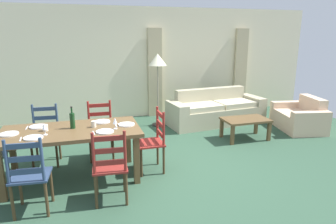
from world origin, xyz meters
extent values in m
cube|color=#2D4B37|center=(0.00, 0.00, -0.01)|extent=(9.60, 9.60, 0.02)
cube|color=beige|center=(0.00, 3.30, 1.35)|extent=(9.60, 0.16, 2.70)
cube|color=tan|center=(0.52, 3.16, 1.10)|extent=(0.35, 0.08, 2.20)
cube|color=tan|center=(2.92, 3.16, 1.10)|extent=(0.35, 0.08, 2.20)
cube|color=brown|center=(-1.46, 0.05, 0.72)|extent=(1.90, 0.96, 0.05)
cube|color=brown|center=(-2.31, -0.33, 0.35)|extent=(0.08, 0.08, 0.70)
cube|color=brown|center=(-0.61, -0.33, 0.35)|extent=(0.08, 0.08, 0.70)
cube|color=brown|center=(-2.31, 0.43, 0.35)|extent=(0.08, 0.08, 0.70)
cube|color=brown|center=(-0.61, 0.43, 0.35)|extent=(0.08, 0.08, 0.70)
cube|color=navy|center=(-1.91, -0.66, 0.45)|extent=(0.45, 0.43, 0.03)
cylinder|color=#47341F|center=(-2.08, -0.48, 0.22)|extent=(0.04, 0.04, 0.43)
cylinder|color=#47341F|center=(-1.72, -0.51, 0.22)|extent=(0.04, 0.04, 0.43)
cylinder|color=#47341F|center=(-2.11, -0.82, 0.22)|extent=(0.04, 0.04, 0.43)
cylinder|color=#47341F|center=(-1.75, -0.85, 0.22)|extent=(0.04, 0.04, 0.43)
cylinder|color=navy|center=(-2.11, -0.82, 0.71)|extent=(0.04, 0.04, 0.50)
cylinder|color=navy|center=(-1.75, -0.85, 0.71)|extent=(0.04, 0.04, 0.50)
cube|color=navy|center=(-1.93, -0.83, 0.58)|extent=(0.38, 0.05, 0.06)
cube|color=navy|center=(-1.93, -0.83, 0.73)|extent=(0.38, 0.05, 0.06)
cube|color=navy|center=(-1.93, -0.83, 0.88)|extent=(0.38, 0.05, 0.06)
cube|color=maroon|center=(-1.01, -0.68, 0.45)|extent=(0.45, 0.43, 0.03)
cylinder|color=#47341F|center=(-1.17, -0.50, 0.22)|extent=(0.04, 0.04, 0.43)
cylinder|color=#47341F|center=(-0.81, -0.52, 0.22)|extent=(0.04, 0.04, 0.43)
cylinder|color=#47341F|center=(-1.20, -0.84, 0.22)|extent=(0.04, 0.04, 0.43)
cylinder|color=#47341F|center=(-0.84, -0.86, 0.22)|extent=(0.04, 0.04, 0.43)
cylinder|color=maroon|center=(-1.20, -0.84, 0.71)|extent=(0.04, 0.04, 0.50)
cylinder|color=maroon|center=(-0.84, -0.86, 0.71)|extent=(0.04, 0.04, 0.50)
cube|color=maroon|center=(-1.02, -0.85, 0.58)|extent=(0.38, 0.05, 0.06)
cube|color=maroon|center=(-1.02, -0.85, 0.73)|extent=(0.38, 0.05, 0.06)
cube|color=maroon|center=(-1.02, -0.85, 0.88)|extent=(0.38, 0.05, 0.06)
cube|color=#2F4460|center=(-1.89, 0.71, 0.45)|extent=(0.45, 0.43, 0.03)
cylinder|color=#47341F|center=(-1.72, 0.53, 0.22)|extent=(0.04, 0.04, 0.43)
cylinder|color=#47341F|center=(-2.08, 0.56, 0.22)|extent=(0.04, 0.04, 0.43)
cylinder|color=#47341F|center=(-1.69, 0.87, 0.22)|extent=(0.04, 0.04, 0.43)
cylinder|color=#47341F|center=(-2.05, 0.89, 0.22)|extent=(0.04, 0.04, 0.43)
cylinder|color=#2F4460|center=(-1.69, 0.87, 0.71)|extent=(0.04, 0.04, 0.50)
cylinder|color=#2F4460|center=(-2.05, 0.89, 0.71)|extent=(0.04, 0.04, 0.50)
cube|color=#2F4460|center=(-1.87, 0.88, 0.58)|extent=(0.38, 0.05, 0.06)
cube|color=#2F4460|center=(-1.87, 0.88, 0.73)|extent=(0.38, 0.05, 0.06)
cube|color=#2F4460|center=(-1.87, 0.88, 0.88)|extent=(0.38, 0.05, 0.06)
cube|color=maroon|center=(-1.02, 0.72, 0.45)|extent=(0.43, 0.42, 0.03)
cylinder|color=#47341F|center=(-0.85, 0.54, 0.22)|extent=(0.04, 0.04, 0.43)
cylinder|color=#47341F|center=(-1.21, 0.55, 0.22)|extent=(0.04, 0.04, 0.43)
cylinder|color=#47341F|center=(-0.83, 0.88, 0.22)|extent=(0.04, 0.04, 0.43)
cylinder|color=#47341F|center=(-1.19, 0.89, 0.22)|extent=(0.04, 0.04, 0.43)
cylinder|color=maroon|center=(-0.83, 0.88, 0.71)|extent=(0.04, 0.04, 0.50)
cylinder|color=maroon|center=(-1.19, 0.89, 0.71)|extent=(0.04, 0.04, 0.50)
cube|color=maroon|center=(-1.01, 0.89, 0.58)|extent=(0.38, 0.04, 0.06)
cube|color=maroon|center=(-1.01, 0.89, 0.73)|extent=(0.38, 0.04, 0.06)
cube|color=maroon|center=(-1.01, 0.89, 0.88)|extent=(0.38, 0.04, 0.06)
cylinder|color=#47341F|center=(-2.35, 0.23, 0.22)|extent=(0.04, 0.04, 0.43)
cylinder|color=#47341F|center=(-2.38, -0.13, 0.22)|extent=(0.04, 0.04, 0.43)
cube|color=maroon|center=(-0.34, 0.01, 0.45)|extent=(0.40, 0.42, 0.03)
cylinder|color=#47341F|center=(-0.51, -0.17, 0.22)|extent=(0.04, 0.04, 0.43)
cylinder|color=#47341F|center=(-0.52, 0.19, 0.22)|extent=(0.04, 0.04, 0.43)
cylinder|color=#47341F|center=(-0.17, -0.16, 0.22)|extent=(0.04, 0.04, 0.43)
cylinder|color=#47341F|center=(-0.18, 0.20, 0.22)|extent=(0.04, 0.04, 0.43)
cylinder|color=maroon|center=(-0.17, -0.16, 0.71)|extent=(0.04, 0.04, 0.50)
cylinder|color=maroon|center=(-0.18, 0.20, 0.71)|extent=(0.04, 0.04, 0.50)
cube|color=maroon|center=(-0.17, 0.02, 0.58)|extent=(0.03, 0.38, 0.06)
cube|color=maroon|center=(-0.17, 0.02, 0.73)|extent=(0.03, 0.38, 0.06)
cube|color=maroon|center=(-0.17, 0.02, 0.88)|extent=(0.03, 0.38, 0.06)
cylinder|color=white|center=(-1.91, -0.20, 0.76)|extent=(0.24, 0.24, 0.02)
cube|color=silver|center=(-2.06, -0.20, 0.75)|extent=(0.03, 0.17, 0.01)
cylinder|color=white|center=(-1.01, -0.20, 0.76)|extent=(0.24, 0.24, 0.02)
cube|color=silver|center=(-1.16, -0.20, 0.75)|extent=(0.03, 0.17, 0.01)
cylinder|color=white|center=(-1.91, 0.30, 0.76)|extent=(0.24, 0.24, 0.02)
cube|color=silver|center=(-2.06, 0.30, 0.75)|extent=(0.02, 0.17, 0.01)
cylinder|color=white|center=(-1.01, 0.30, 0.76)|extent=(0.24, 0.24, 0.02)
cube|color=silver|center=(-1.16, 0.30, 0.75)|extent=(0.03, 0.17, 0.01)
cylinder|color=white|center=(-2.24, 0.05, 0.76)|extent=(0.24, 0.24, 0.02)
cylinder|color=white|center=(-0.68, 0.05, 0.76)|extent=(0.24, 0.24, 0.02)
cube|color=silver|center=(-0.83, 0.05, 0.75)|extent=(0.02, 0.17, 0.01)
cylinder|color=#143819|center=(-1.43, 0.11, 0.86)|extent=(0.07, 0.07, 0.22)
cylinder|color=#143819|center=(-1.43, 0.11, 1.01)|extent=(0.02, 0.02, 0.08)
cylinder|color=black|center=(-1.43, 0.11, 1.06)|extent=(0.03, 0.03, 0.02)
cylinder|color=white|center=(-1.78, -0.10, 0.75)|extent=(0.06, 0.06, 0.01)
cylinder|color=white|center=(-1.78, -0.10, 0.79)|extent=(0.01, 0.01, 0.07)
cone|color=white|center=(-1.78, -0.10, 0.87)|extent=(0.06, 0.06, 0.08)
cylinder|color=white|center=(-0.86, -0.09, 0.75)|extent=(0.06, 0.06, 0.01)
cylinder|color=white|center=(-0.86, -0.09, 0.79)|extent=(0.01, 0.01, 0.07)
cone|color=white|center=(-0.86, -0.09, 0.87)|extent=(0.06, 0.06, 0.08)
cylinder|color=beige|center=(-1.15, 0.08, 0.80)|extent=(0.07, 0.07, 0.09)
cylinder|color=beige|center=(-1.79, 0.08, 0.80)|extent=(0.07, 0.07, 0.09)
cube|color=#B4AB8B|center=(1.72, 2.05, 0.20)|extent=(1.88, 1.00, 0.40)
cube|color=#B4AB8B|center=(1.69, 2.35, 0.40)|extent=(1.81, 0.40, 0.80)
cube|color=#B4AB8B|center=(2.74, 2.17, 0.29)|extent=(0.33, 0.82, 0.58)
cube|color=#B4AB8B|center=(0.71, 1.94, 0.29)|extent=(0.33, 0.82, 0.58)
cube|color=beige|center=(2.18, 2.05, 0.46)|extent=(0.93, 0.73, 0.12)
cube|color=beige|center=(1.28, 1.95, 0.46)|extent=(0.93, 0.73, 0.12)
cube|color=brown|center=(1.81, 0.90, 0.40)|extent=(0.90, 0.56, 0.04)
cube|color=brown|center=(1.41, 0.67, 0.19)|extent=(0.06, 0.06, 0.38)
cube|color=brown|center=(2.21, 0.67, 0.19)|extent=(0.06, 0.06, 0.38)
cube|color=brown|center=(1.41, 1.13, 0.19)|extent=(0.06, 0.06, 0.38)
cube|color=brown|center=(2.21, 1.13, 0.19)|extent=(0.06, 0.06, 0.38)
cube|color=beige|center=(3.27, 1.15, 0.19)|extent=(0.94, 0.94, 0.38)
cube|color=beige|center=(3.57, 1.09, 0.36)|extent=(0.35, 0.82, 0.72)
cube|color=beige|center=(3.18, 0.67, 0.26)|extent=(0.82, 0.33, 0.52)
cube|color=beige|center=(3.37, 1.63, 0.26)|extent=(0.82, 0.33, 0.52)
cylinder|color=#332D28|center=(0.37, 2.30, 0.01)|extent=(0.28, 0.28, 0.03)
cylinder|color=gray|center=(0.37, 2.30, 0.71)|extent=(0.03, 0.03, 1.35)
cone|color=beige|center=(0.37, 2.30, 1.51)|extent=(0.40, 0.40, 0.26)
camera|label=1|loc=(-1.28, -4.16, 2.03)|focal=32.06mm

